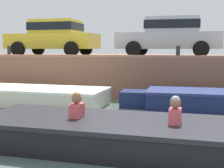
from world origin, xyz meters
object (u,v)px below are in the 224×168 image
object	(u,v)px
boat_moored_west_cream	(25,95)
mooring_bollard_mid	(178,51)
car_left_inner_silver	(170,35)
boat_moored_central_navy	(212,100)
motorboat_passing	(104,133)
car_leftmost_yellow	(54,36)
mooring_bollard_west	(9,50)

from	to	relation	value
boat_moored_west_cream	mooring_bollard_mid	bearing A→B (deg)	22.90
boat_moored_west_cream	car_left_inner_silver	size ratio (longest dim) A/B	1.47
boat_moored_central_navy	mooring_bollard_mid	xyz separation A→B (m)	(-1.09, 1.67, 1.45)
boat_moored_west_cream	motorboat_passing	world-z (taller)	motorboat_passing
boat_moored_central_navy	car_left_inner_silver	world-z (taller)	car_left_inner_silver
boat_moored_west_cream	car_left_inner_silver	world-z (taller)	car_left_inner_silver
motorboat_passing	boat_moored_west_cream	bearing A→B (deg)	134.22
car_leftmost_yellow	mooring_bollard_west	distance (m)	2.08
boat_moored_central_navy	mooring_bollard_mid	size ratio (longest dim) A/B	11.55
boat_moored_west_cream	mooring_bollard_west	distance (m)	3.10
motorboat_passing	car_leftmost_yellow	size ratio (longest dim) A/B	1.66
boat_moored_west_cream	car_leftmost_yellow	bearing A→B (deg)	97.51
boat_moored_west_cream	mooring_bollard_west	world-z (taller)	mooring_bollard_west
car_leftmost_yellow	boat_moored_west_cream	bearing A→B (deg)	-82.49
motorboat_passing	mooring_bollard_mid	bearing A→B (deg)	78.94
motorboat_passing	car_leftmost_yellow	bearing A→B (deg)	119.61
boat_moored_west_cream	motorboat_passing	size ratio (longest dim) A/B	0.93
motorboat_passing	car_left_inner_silver	distance (m)	7.71
mooring_bollard_west	mooring_bollard_mid	world-z (taller)	same
motorboat_passing	mooring_bollard_mid	distance (m)	6.18
boat_moored_central_navy	car_leftmost_yellow	bearing A→B (deg)	153.84
boat_moored_central_navy	car_leftmost_yellow	size ratio (longest dim) A/B	1.33
boat_moored_west_cream	car_leftmost_yellow	world-z (taller)	car_leftmost_yellow
boat_moored_central_navy	motorboat_passing	size ratio (longest dim) A/B	0.80
boat_moored_west_cream	boat_moored_central_navy	size ratio (longest dim) A/B	1.17
motorboat_passing	boat_moored_central_navy	bearing A→B (deg)	62.09
car_leftmost_yellow	car_left_inner_silver	distance (m)	4.98
boat_moored_west_cream	boat_moored_central_navy	xyz separation A→B (m)	(5.96, 0.39, 0.01)
motorboat_passing	mooring_bollard_west	distance (m)	8.20
car_leftmost_yellow	mooring_bollard_mid	distance (m)	5.58
boat_moored_central_navy	car_leftmost_yellow	distance (m)	7.46
boat_moored_central_navy	mooring_bollard_mid	bearing A→B (deg)	123.07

